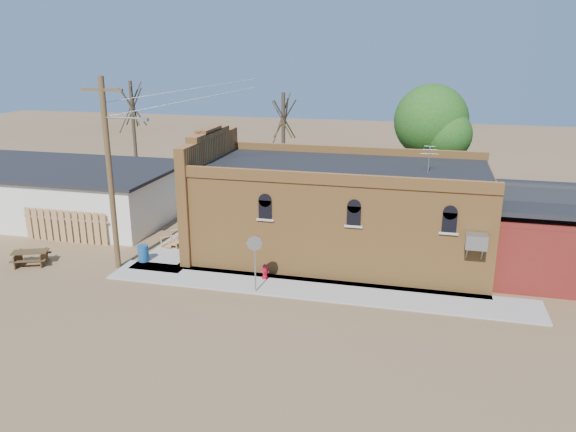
% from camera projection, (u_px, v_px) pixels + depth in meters
% --- Properties ---
extents(ground, '(120.00, 120.00, 0.00)m').
position_uv_depth(ground, '(276.00, 295.00, 24.09)').
color(ground, brown).
rests_on(ground, ground).
extents(sidewalk_south, '(19.00, 2.20, 0.08)m').
position_uv_depth(sidewalk_south, '(314.00, 289.00, 24.57)').
color(sidewalk_south, '#9E9991').
rests_on(sidewalk_south, ground).
extents(sidewalk_west, '(2.60, 10.00, 0.08)m').
position_uv_depth(sidewalk_west, '(195.00, 238.00, 31.11)').
color(sidewalk_west, '#9E9991').
rests_on(sidewalk_west, ground).
extents(brick_bar, '(16.40, 7.97, 6.30)m').
position_uv_depth(brick_bar, '(336.00, 210.00, 28.13)').
color(brick_bar, '#AD7335').
rests_on(brick_bar, ground).
extents(red_shed, '(5.40, 6.40, 4.30)m').
position_uv_depth(red_shed, '(547.00, 226.00, 25.87)').
color(red_shed, '#612110').
rests_on(red_shed, ground).
extents(storage_building, '(20.40, 8.40, 3.17)m').
position_uv_depth(storage_building, '(19.00, 189.00, 35.46)').
color(storage_building, silver).
rests_on(storage_building, ground).
extents(wood_fence, '(5.20, 0.10, 1.80)m').
position_uv_depth(wood_fence, '(66.00, 226.00, 30.33)').
color(wood_fence, '#A8764C').
rests_on(wood_fence, ground).
extents(utility_pole, '(3.12, 0.26, 9.00)m').
position_uv_depth(utility_pole, '(111.00, 171.00, 25.71)').
color(utility_pole, '#4B341E').
rests_on(utility_pole, ground).
extents(tree_bare_near, '(2.80, 2.80, 7.65)m').
position_uv_depth(tree_bare_near, '(283.00, 117.00, 35.13)').
color(tree_bare_near, '#463728').
rests_on(tree_bare_near, ground).
extents(tree_bare_far, '(2.80, 2.80, 8.16)m').
position_uv_depth(tree_bare_far, '(132.00, 105.00, 38.49)').
color(tree_bare_far, '#463728').
rests_on(tree_bare_far, ground).
extents(tree_leafy, '(4.40, 4.40, 8.15)m').
position_uv_depth(tree_leafy, '(431.00, 121.00, 33.51)').
color(tree_leafy, '#463728').
rests_on(tree_leafy, ground).
extents(fire_hydrant, '(0.37, 0.34, 0.68)m').
position_uv_depth(fire_hydrant, '(265.00, 271.00, 25.54)').
color(fire_hydrant, '#A8091D').
rests_on(fire_hydrant, sidewalk_south).
extents(stop_sign, '(0.67, 0.28, 2.55)m').
position_uv_depth(stop_sign, '(255.00, 249.00, 23.71)').
color(stop_sign, gray).
rests_on(stop_sign, sidewalk_south).
extents(trash_barrel, '(0.58, 0.58, 0.81)m').
position_uv_depth(trash_barrel, '(143.00, 253.00, 27.55)').
color(trash_barrel, navy).
rests_on(trash_barrel, sidewalk_west).
extents(picnic_table, '(1.99, 1.77, 0.69)m').
position_uv_depth(picnic_table, '(31.00, 256.00, 27.33)').
color(picnic_table, '#44311B').
rests_on(picnic_table, ground).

